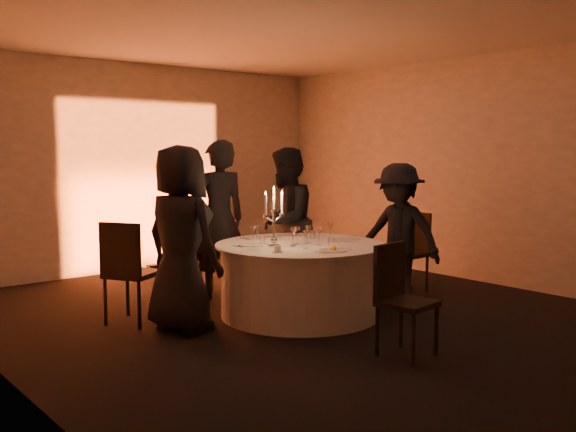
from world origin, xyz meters
TOP-DOWN VIEW (x-y plane):
  - floor at (0.00, 0.00)m, footprint 7.00×7.00m
  - ceiling at (0.00, 0.00)m, footprint 7.00×7.00m
  - wall_back at (0.00, 3.50)m, footprint 7.00×0.00m
  - wall_right at (3.00, 0.00)m, footprint 0.00×7.00m
  - uplighter_fixture at (0.00, 3.20)m, footprint 0.25×0.12m
  - banquet_table at (0.00, 0.00)m, footprint 1.80×1.80m
  - chair_left at (-1.58, 0.83)m, footprint 0.63×0.63m
  - chair_back_left at (-0.24, 1.70)m, footprint 0.43×0.44m
  - chair_back_right at (0.96, 1.51)m, footprint 0.56×0.56m
  - chair_right at (1.83, 0.01)m, footprint 0.43×0.43m
  - chair_front at (-0.20, -1.53)m, footprint 0.46×0.46m
  - guest_left at (-1.27, 0.30)m, footprint 0.76×0.99m
  - guest_back_left at (-0.19, 1.26)m, footprint 0.74×0.55m
  - guest_back_right at (0.56, 0.91)m, footprint 1.09×1.03m
  - guest_right at (1.25, -0.29)m, footprint 0.82×1.15m
  - plate_left at (-0.47, 0.24)m, footprint 0.35×0.27m
  - plate_back_left at (-0.09, 0.63)m, footprint 0.35×0.28m
  - plate_back_right at (0.28, 0.52)m, footprint 0.35×0.29m
  - plate_right at (0.52, -0.14)m, footprint 0.36×0.28m
  - plate_front at (-0.08, -0.59)m, footprint 0.35×0.28m
  - coffee_cup at (-0.53, -0.27)m, footprint 0.11×0.11m
  - candelabra at (-0.35, 0.01)m, footprint 0.26×0.13m
  - wine_glass_a at (-0.13, -0.04)m, footprint 0.07×0.07m
  - wine_glass_b at (0.43, -0.01)m, footprint 0.07×0.07m
  - wine_glass_c at (-0.19, -0.31)m, footprint 0.07×0.07m
  - wine_glass_d at (-0.36, 0.28)m, footprint 0.07×0.07m
  - wine_glass_e at (0.08, -0.20)m, footprint 0.07×0.07m
  - wine_glass_f at (-0.43, 0.26)m, footprint 0.07×0.07m
  - wine_glass_g at (-0.06, -0.01)m, footprint 0.07×0.07m
  - wine_glass_h at (0.08, -0.03)m, footprint 0.07×0.07m
  - wine_glass_i at (-0.19, -0.11)m, footprint 0.07×0.07m
  - tumbler_a at (-0.39, 0.15)m, footprint 0.07×0.07m
  - tumbler_b at (0.12, -0.35)m, footprint 0.07×0.07m
  - tumbler_c at (0.37, 0.21)m, footprint 0.07×0.07m

SIDE VIEW (x-z plane):
  - floor at x=0.00m, z-range 0.00..0.00m
  - uplighter_fixture at x=0.00m, z-range 0.00..0.10m
  - banquet_table at x=0.00m, z-range 0.00..0.77m
  - chair_back_left at x=-0.24m, z-range 0.05..0.94m
  - chair_back_right at x=0.96m, z-range 0.06..1.00m
  - chair_front at x=-0.20m, z-range 0.06..1.02m
  - chair_right at x=1.83m, z-range 0.06..1.05m
  - chair_left at x=-1.58m, z-range 0.07..1.12m
  - plate_left at x=-0.47m, z-range 0.77..0.78m
  - plate_back_left at x=-0.09m, z-range 0.77..0.78m
  - plate_right at x=0.52m, z-range 0.77..0.78m
  - plate_back_right at x=0.28m, z-range 0.77..0.78m
  - plate_front at x=-0.08m, z-range 0.74..0.83m
  - coffee_cup at x=-0.53m, z-range 0.77..0.83m
  - guest_right at x=1.25m, z-range 0.00..1.61m
  - tumbler_a at x=-0.39m, z-range 0.77..0.86m
  - tumbler_b at x=0.12m, z-range 0.77..0.86m
  - tumbler_c at x=0.37m, z-range 0.77..0.86m
  - guest_back_right at x=0.56m, z-range 0.00..1.79m
  - guest_left at x=-1.27m, z-range 0.00..1.81m
  - wine_glass_a at x=-0.13m, z-range 0.81..1.00m
  - wine_glass_b at x=0.43m, z-range 0.81..1.00m
  - wine_glass_c at x=-0.19m, z-range 0.81..1.00m
  - wine_glass_d at x=-0.36m, z-range 0.81..1.00m
  - wine_glass_e at x=0.08m, z-range 0.81..1.00m
  - wine_glass_f at x=-0.43m, z-range 0.81..1.00m
  - wine_glass_g at x=-0.06m, z-range 0.81..1.00m
  - wine_glass_h at x=0.08m, z-range 0.81..1.00m
  - wine_glass_i at x=-0.19m, z-range 0.81..1.00m
  - guest_back_left at x=-0.19m, z-range 0.00..1.87m
  - candelabra at x=-0.35m, z-range 0.67..1.30m
  - wall_back at x=0.00m, z-range -2.00..5.00m
  - wall_right at x=3.00m, z-range -2.00..5.00m
  - ceiling at x=0.00m, z-range 3.00..3.00m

